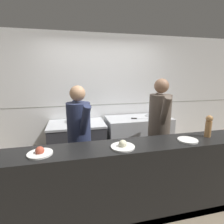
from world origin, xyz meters
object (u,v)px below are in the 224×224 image
object	(u,v)px
chefs_knife	(138,119)
plated_dish_dessert	(188,140)
stock_pot	(80,117)
mixing_bowl_steel	(152,114)
plated_dish_main	(40,152)
plated_dish_appetiser	(123,146)
chef_sous	(159,126)
oven_range	(78,144)
chef_head_cook	(79,136)
pepper_mill	(209,126)

from	to	relation	value
chefs_knife	plated_dish_dessert	size ratio (longest dim) A/B	1.46
stock_pot	mixing_bowl_steel	xyz separation A→B (m)	(1.50, -0.02, -0.02)
plated_dish_main	plated_dish_dessert	xyz separation A→B (m)	(1.74, -0.02, -0.01)
plated_dish_main	plated_dish_appetiser	xyz separation A→B (m)	(0.89, -0.03, 0.00)
plated_dish_appetiser	chef_sous	size ratio (longest dim) A/B	0.16
oven_range	plated_dish_dessert	xyz separation A→B (m)	(1.32, -1.50, 0.55)
plated_dish_appetiser	chef_head_cook	xyz separation A→B (m)	(-0.46, 0.68, -0.09)
chef_head_cook	chefs_knife	bearing A→B (deg)	11.56
oven_range	chef_head_cook	xyz separation A→B (m)	(0.01, -0.84, 0.48)
plated_dish_appetiser	plated_dish_dessert	xyz separation A→B (m)	(0.85, 0.01, -0.01)
plated_dish_dessert	chef_head_cook	size ratio (longest dim) A/B	0.15
mixing_bowl_steel	stock_pot	bearing A→B (deg)	179.31
stock_pot	mixing_bowl_steel	bearing A→B (deg)	-0.69
stock_pot	chef_head_cook	size ratio (longest dim) A/B	0.20
plated_dish_dessert	mixing_bowl_steel	bearing A→B (deg)	80.58
oven_range	chef_head_cook	bearing A→B (deg)	-89.10
stock_pot	plated_dish_main	world-z (taller)	stock_pot
oven_range	chefs_knife	size ratio (longest dim) A/B	3.01
stock_pot	plated_dish_dessert	xyz separation A→B (m)	(1.25, -1.56, 0.01)
oven_range	mixing_bowl_steel	size ratio (longest dim) A/B	3.61
oven_range	pepper_mill	distance (m)	2.31
plated_dish_main	plated_dish_appetiser	world-z (taller)	plated_dish_appetiser
stock_pot	pepper_mill	size ratio (longest dim) A/B	1.12
oven_range	plated_dish_appetiser	bearing A→B (deg)	-72.76
plated_dish_appetiser	chef_head_cook	bearing A→B (deg)	124.07
mixing_bowl_steel	chef_head_cook	world-z (taller)	chef_head_cook
plated_dish_appetiser	pepper_mill	distance (m)	1.21
pepper_mill	mixing_bowl_steel	bearing A→B (deg)	93.65
plated_dish_appetiser	pepper_mill	bearing A→B (deg)	3.97
stock_pot	chefs_knife	xyz separation A→B (m)	(1.15, -0.16, -0.07)
oven_range	stock_pot	size ratio (longest dim) A/B	3.28
plated_dish_main	plated_dish_dessert	bearing A→B (deg)	-0.73
plated_dish_main	plated_dish_appetiser	size ratio (longest dim) A/B	0.94
stock_pot	chef_head_cook	xyz separation A→B (m)	(-0.06, -0.90, -0.07)
stock_pot	plated_dish_main	xyz separation A→B (m)	(-0.49, -1.54, 0.02)
mixing_bowl_steel	chef_sous	bearing A→B (deg)	-107.79
stock_pot	plated_dish_appetiser	size ratio (longest dim) A/B	1.19
oven_range	mixing_bowl_steel	xyz separation A→B (m)	(1.58, 0.04, 0.53)
oven_range	plated_dish_appetiser	distance (m)	1.68
oven_range	chef_sous	xyz separation A→B (m)	(1.31, -0.78, 0.52)
stock_pot	plated_dish_dessert	distance (m)	2.00
plated_dish_appetiser	chef_sous	distance (m)	1.12
stock_pot	plated_dish_dessert	size ratio (longest dim) A/B	1.34
mixing_bowl_steel	plated_dish_main	xyz separation A→B (m)	(-1.99, -1.52, 0.04)
plated_dish_main	chef_sous	world-z (taller)	chef_sous
mixing_bowl_steel	chef_sous	xyz separation A→B (m)	(-0.26, -0.82, -0.01)
chef_sous	chef_head_cook	bearing A→B (deg)	-166.96
stock_pot	pepper_mill	xyz separation A→B (m)	(1.60, -1.49, 0.15)
plated_dish_main	pepper_mill	bearing A→B (deg)	1.38
plated_dish_main	chef_head_cook	xyz separation A→B (m)	(0.43, 0.64, -0.09)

